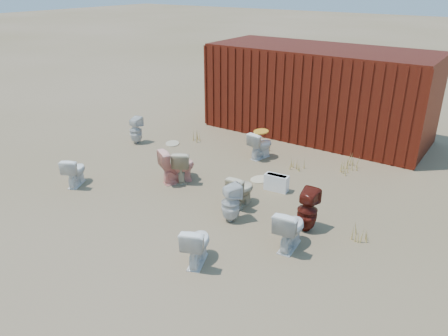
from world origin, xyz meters
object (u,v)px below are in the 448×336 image
Objects in this scene: toilet_back_a at (136,130)px; toilet_back_e at (231,203)px; toilet_front_c at (197,244)px; toilet_back_beige_right at (241,190)px; toilet_front_maroon at (307,211)px; loose_tank at (276,183)px; toilet_front_pink at (177,166)px; toilet_front_e at (290,228)px; toilet_back_yellowlid at (261,145)px; toilet_back_beige_left at (183,165)px; shipping_container at (318,92)px; toilet_front_a at (75,171)px.

toilet_back_a is 0.98× the size of toilet_back_e.
toilet_back_a is at bearing -56.93° from toilet_front_c.
toilet_back_beige_right is at bearing -98.84° from toilet_front_c.
toilet_front_maroon is at bearing 160.07° from toilet_back_a.
toilet_front_maroon reaches higher than loose_tank.
toilet_front_pink is 3.28m from toilet_front_e.
toilet_front_maroon reaches higher than toilet_back_yellowlid.
toilet_back_beige_left is at bearing 4.63° from toilet_back_e.
toilet_front_maroon reaches higher than toilet_front_c.
loose_tank is at bearing -63.22° from toilet_back_e.
toilet_front_e is at bearing 149.35° from toilet_back_beige_right.
toilet_back_e is at bearing -82.11° from shipping_container.
toilet_back_a is at bearing 29.85° from toilet_back_yellowlid.
toilet_front_maroon is at bearing 166.26° from toilet_front_a.
shipping_container is 7.61× the size of toilet_front_maroon.
toilet_back_yellowlid is (-0.93, 2.34, 0.01)m from toilet_back_beige_right.
shipping_container reaches higher than toilet_front_a.
toilet_front_c is 2.10m from toilet_front_maroon.
toilet_front_a is 0.87× the size of toilet_back_e.
toilet_back_a reaches higher than toilet_front_e.
toilet_back_e is at bearing -98.92° from loose_tank.
toilet_front_c is at bearing 60.93° from toilet_front_maroon.
toilet_front_maroon is (1.01, 1.85, 0.06)m from toilet_front_c.
toilet_back_yellowlid is (2.50, 3.59, 0.02)m from toilet_front_a.
loose_tank is (-0.18, 2.94, -0.16)m from toilet_front_c.
toilet_front_pink reaches higher than toilet_back_beige_right.
toilet_back_beige_left is (-1.10, -4.60, -0.85)m from shipping_container.
toilet_back_e is at bearing -171.95° from toilet_front_pink.
toilet_front_e is at bearing -156.69° from toilet_back_e.
toilet_front_maroon is 1.37m from toilet_back_e.
toilet_front_maroon is at bearing 146.65° from toilet_back_yellowlid.
toilet_back_yellowlid is at bearing -70.85° from toilet_back_beige_right.
toilet_front_a is 0.95× the size of toilet_front_c.
shipping_container is 12.00× the size of loose_tank.
shipping_container is at bearing 96.72° from loose_tank.
toilet_front_a is at bearing -0.25° from toilet_front_e.
toilet_front_a reaches higher than loose_tank.
toilet_back_yellowlid is 1.35× the size of loose_tank.
toilet_back_beige_left is at bearing 151.48° from toilet_back_a.
shipping_container is 2.70m from toilet_back_yellowlid.
toilet_front_c reaches higher than toilet_back_yellowlid.
toilet_front_e is at bearing 88.87° from toilet_front_maroon.
toilet_back_beige_left is at bearing -67.81° from toilet_front_c.
loose_tank is at bearing -127.26° from toilet_front_pink.
toilet_front_c reaches higher than toilet_front_a.
toilet_back_e is (1.88, -0.73, -0.01)m from toilet_front_pink.
toilet_back_e is at bearing 20.66° from toilet_front_maroon.
shipping_container reaches higher than toilet_back_yellowlid.
toilet_front_pink is 0.16m from toilet_back_beige_left.
toilet_front_pink is 1.72m from toilet_back_beige_right.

